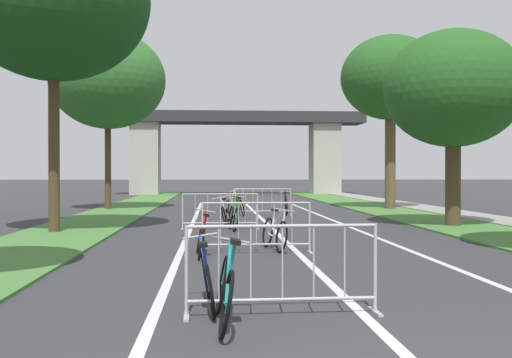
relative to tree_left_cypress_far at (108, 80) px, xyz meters
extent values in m
cube|color=#477A38|center=(0.73, -2.58, -5.78)|extent=(2.68, 51.78, 0.05)
cube|color=#477A38|center=(12.18, -2.58, -5.78)|extent=(2.68, 51.78, 0.05)
cube|color=gray|center=(14.39, -2.58, -5.77)|extent=(1.75, 51.78, 0.08)
cube|color=silver|center=(6.45, -8.78, -5.80)|extent=(0.14, 29.96, 0.01)
cube|color=silver|center=(8.87, -8.78, -5.80)|extent=(0.14, 29.96, 0.01)
cube|color=silver|center=(4.04, -8.78, -5.80)|extent=(0.14, 29.96, 0.01)
cube|color=#2D2D30|center=(6.45, 19.03, 0.13)|extent=(19.80, 3.13, 0.84)
cube|color=#ADA89E|center=(-0.51, 19.03, -3.05)|extent=(2.16, 2.40, 5.52)
cube|color=#ADA89E|center=(13.42, 19.03, -3.05)|extent=(2.16, 2.40, 5.52)
cylinder|color=#4C3823|center=(0.39, -10.44, -3.59)|extent=(0.30, 0.30, 4.43)
cylinder|color=#4C3823|center=(0.00, 0.00, -3.86)|extent=(0.28, 0.28, 3.89)
ellipsoid|color=#2D6628|center=(0.00, 0.00, 0.01)|extent=(5.14, 5.14, 4.37)
cylinder|color=#4C3823|center=(12.04, -9.30, -4.48)|extent=(0.46, 0.46, 2.65)
ellipsoid|color=#23561E|center=(12.04, -9.30, -1.58)|extent=(4.21, 4.21, 3.58)
cylinder|color=brown|center=(12.69, -0.69, -3.66)|extent=(0.48, 0.48, 4.28)
ellipsoid|color=#23561E|center=(12.69, -0.69, 0.16)|extent=(4.47, 4.47, 3.80)
cylinder|color=#ADADB2|center=(4.42, -20.18, -5.28)|extent=(0.04, 0.04, 1.05)
cube|color=#ADADB2|center=(4.42, -20.18, -5.79)|extent=(0.07, 0.44, 0.03)
cylinder|color=#ADADB2|center=(6.62, -20.11, -5.28)|extent=(0.04, 0.04, 1.05)
cube|color=#ADADB2|center=(6.62, -20.11, -5.79)|extent=(0.07, 0.44, 0.03)
cylinder|color=#ADADB2|center=(5.52, -20.15, -4.78)|extent=(2.20, 0.11, 0.04)
cylinder|color=#ADADB2|center=(5.52, -20.15, -5.63)|extent=(2.20, 0.11, 0.04)
cylinder|color=#ADADB2|center=(4.79, -20.17, -5.19)|extent=(0.02, 0.02, 0.87)
cylinder|color=#ADADB2|center=(5.15, -20.16, -5.19)|extent=(0.02, 0.02, 0.87)
cylinder|color=#ADADB2|center=(5.52, -20.15, -5.19)|extent=(0.02, 0.02, 0.87)
cylinder|color=#ADADB2|center=(5.89, -20.14, -5.19)|extent=(0.02, 0.02, 0.87)
cylinder|color=#ADADB2|center=(6.25, -20.12, -5.19)|extent=(0.02, 0.02, 0.87)
cylinder|color=#ADADB2|center=(4.50, -14.83, -5.28)|extent=(0.04, 0.04, 1.05)
cube|color=#ADADB2|center=(4.50, -14.83, -5.79)|extent=(0.06, 0.44, 0.03)
cylinder|color=#ADADB2|center=(6.70, -14.84, -5.28)|extent=(0.04, 0.04, 1.05)
cube|color=#ADADB2|center=(6.70, -14.84, -5.79)|extent=(0.06, 0.44, 0.03)
cylinder|color=#ADADB2|center=(5.60, -14.83, -4.78)|extent=(2.20, 0.06, 0.04)
cylinder|color=#ADADB2|center=(5.60, -14.83, -5.63)|extent=(2.20, 0.06, 0.04)
cylinder|color=#ADADB2|center=(4.87, -14.83, -5.19)|extent=(0.02, 0.02, 0.87)
cylinder|color=#ADADB2|center=(5.24, -14.83, -5.19)|extent=(0.02, 0.02, 0.87)
cylinder|color=#ADADB2|center=(5.60, -14.83, -5.19)|extent=(0.02, 0.02, 0.87)
cylinder|color=#ADADB2|center=(5.97, -14.84, -5.19)|extent=(0.02, 0.02, 0.87)
cylinder|color=#ADADB2|center=(6.34, -14.84, -5.19)|extent=(0.02, 0.02, 0.87)
cylinder|color=#ADADB2|center=(3.82, -9.52, -5.28)|extent=(0.04, 0.04, 1.05)
cube|color=#ADADB2|center=(3.82, -9.52, -5.79)|extent=(0.06, 0.44, 0.03)
cylinder|color=#ADADB2|center=(6.02, -9.53, -5.28)|extent=(0.04, 0.04, 1.05)
cube|color=#ADADB2|center=(6.02, -9.53, -5.79)|extent=(0.06, 0.44, 0.03)
cylinder|color=#ADADB2|center=(4.92, -9.52, -4.78)|extent=(2.20, 0.05, 0.04)
cylinder|color=#ADADB2|center=(4.92, -9.52, -5.63)|extent=(2.20, 0.05, 0.04)
cylinder|color=#ADADB2|center=(4.19, -9.52, -5.19)|extent=(0.02, 0.02, 0.87)
cylinder|color=#ADADB2|center=(4.55, -9.52, -5.19)|extent=(0.02, 0.02, 0.87)
cylinder|color=#ADADB2|center=(4.92, -9.52, -5.19)|extent=(0.02, 0.02, 0.87)
cylinder|color=#ADADB2|center=(5.29, -9.52, -5.19)|extent=(0.02, 0.02, 0.87)
cylinder|color=#ADADB2|center=(5.65, -9.53, -5.19)|extent=(0.02, 0.02, 0.87)
cylinder|color=#ADADB2|center=(5.50, -4.19, -5.28)|extent=(0.04, 0.04, 1.05)
cube|color=#ADADB2|center=(5.50, -4.19, -5.79)|extent=(0.07, 0.44, 0.03)
cylinder|color=#ADADB2|center=(7.70, -4.23, -5.28)|extent=(0.04, 0.04, 1.05)
cube|color=#ADADB2|center=(7.70, -4.23, -5.79)|extent=(0.07, 0.44, 0.03)
cylinder|color=#ADADB2|center=(6.60, -4.21, -4.78)|extent=(2.20, 0.08, 0.04)
cylinder|color=#ADADB2|center=(6.60, -4.21, -5.63)|extent=(2.20, 0.08, 0.04)
cylinder|color=#ADADB2|center=(5.86, -4.20, -5.19)|extent=(0.02, 0.02, 0.87)
cylinder|color=#ADADB2|center=(6.23, -4.20, -5.19)|extent=(0.02, 0.02, 0.87)
cylinder|color=#ADADB2|center=(6.60, -4.21, -5.19)|extent=(0.02, 0.02, 0.87)
cylinder|color=#ADADB2|center=(6.97, -4.22, -5.19)|extent=(0.02, 0.02, 0.87)
cylinder|color=#ADADB2|center=(7.33, -4.22, -5.19)|extent=(0.02, 0.02, 0.87)
torus|color=black|center=(5.17, -9.58, -5.49)|extent=(0.24, 0.64, 0.62)
torus|color=black|center=(5.05, -8.57, -5.49)|extent=(0.24, 0.64, 0.62)
cylinder|color=#B7B7BC|center=(5.05, -9.11, -5.20)|extent=(0.27, 0.98, 0.62)
cylinder|color=#B7B7BC|center=(5.08, -9.30, -5.24)|extent=(0.16, 0.13, 0.61)
cylinder|color=#B7B7BC|center=(5.15, -9.42, -5.52)|extent=(0.06, 0.33, 0.07)
cylinder|color=#B7B7BC|center=(4.99, -8.60, -5.20)|extent=(0.15, 0.11, 0.59)
cube|color=black|center=(5.03, -9.34, -4.93)|extent=(0.14, 0.25, 0.07)
cylinder|color=#99999E|center=(4.94, -8.63, -4.91)|extent=(0.54, 0.09, 0.13)
torus|color=black|center=(4.50, -15.75, -5.50)|extent=(0.19, 0.62, 0.61)
torus|color=black|center=(4.45, -14.74, -5.50)|extent=(0.19, 0.62, 0.61)
cylinder|color=red|center=(4.53, -15.27, -5.22)|extent=(0.10, 0.98, 0.60)
cylinder|color=red|center=(4.53, -15.46, -5.26)|extent=(0.16, 0.11, 0.58)
cylinder|color=red|center=(4.49, -15.59, -5.52)|extent=(0.05, 0.33, 0.07)
cylinder|color=red|center=(4.50, -14.77, -5.22)|extent=(0.15, 0.09, 0.57)
cube|color=black|center=(4.59, -15.49, -4.97)|extent=(0.12, 0.25, 0.07)
cylinder|color=#99999E|center=(4.56, -14.79, -4.93)|extent=(0.42, 0.05, 0.10)
torus|color=black|center=(5.47, -5.21, -5.50)|extent=(0.28, 0.63, 0.61)
torus|color=black|center=(5.23, -4.14, -5.50)|extent=(0.28, 0.63, 0.61)
cylinder|color=orange|center=(5.40, -4.69, -5.23)|extent=(0.18, 1.07, 0.56)
cylinder|color=orange|center=(5.44, -4.90, -5.28)|extent=(0.16, 0.10, 0.53)
cylinder|color=orange|center=(5.42, -5.04, -5.52)|extent=(0.11, 0.35, 0.07)
cylinder|color=orange|center=(5.28, -4.15, -5.23)|extent=(0.15, 0.07, 0.53)
cube|color=black|center=(5.50, -4.92, -5.02)|extent=(0.16, 0.26, 0.07)
cylinder|color=#99999E|center=(5.33, -4.16, -4.97)|extent=(0.43, 0.12, 0.11)
torus|color=black|center=(4.69, -20.30, -5.49)|extent=(0.17, 0.64, 0.63)
torus|color=black|center=(4.62, -19.23, -5.49)|extent=(0.17, 0.64, 0.63)
cylinder|color=#1E389E|center=(4.62, -19.79, -5.23)|extent=(0.18, 1.04, 0.55)
cylinder|color=#1E389E|center=(4.64, -20.00, -5.27)|extent=(0.12, 0.13, 0.55)
cylinder|color=#1E389E|center=(4.69, -20.13, -5.51)|extent=(0.04, 0.35, 0.07)
cylinder|color=#1E389E|center=(4.59, -19.26, -5.23)|extent=(0.12, 0.10, 0.52)
cube|color=black|center=(4.61, -20.04, -5.00)|extent=(0.12, 0.25, 0.06)
cylinder|color=#99999E|center=(4.55, -19.28, -4.98)|extent=(0.45, 0.06, 0.09)
torus|color=black|center=(5.81, -4.39, -5.48)|extent=(0.26, 0.66, 0.64)
torus|color=black|center=(5.67, -3.34, -5.48)|extent=(0.26, 0.66, 0.64)
cylinder|color=gold|center=(5.68, -3.90, -5.17)|extent=(0.31, 1.02, 0.66)
cylinder|color=gold|center=(5.72, -4.10, -5.26)|extent=(0.15, 0.14, 0.54)
cylinder|color=gold|center=(5.79, -4.22, -5.51)|extent=(0.06, 0.34, 0.07)
cylinder|color=gold|center=(5.61, -3.37, -5.17)|extent=(0.17, 0.11, 0.63)
cube|color=black|center=(5.67, -4.14, -5.00)|extent=(0.14, 0.25, 0.07)
cylinder|color=#99999E|center=(5.54, -3.40, -4.86)|extent=(0.42, 0.08, 0.11)
torus|color=black|center=(5.92, -13.89, -5.47)|extent=(0.28, 0.68, 0.66)
torus|color=black|center=(6.12, -14.86, -5.47)|extent=(0.28, 0.68, 0.66)
cylinder|color=silver|center=(6.06, -14.34, -5.20)|extent=(0.32, 0.93, 0.58)
cylinder|color=silver|center=(6.01, -14.16, -5.25)|extent=(0.12, 0.14, 0.56)
cylinder|color=silver|center=(5.95, -14.05, -5.50)|extent=(0.08, 0.32, 0.08)
cylinder|color=silver|center=(6.16, -14.83, -5.20)|extent=(0.12, 0.11, 0.55)
cube|color=black|center=(6.05, -14.12, -4.97)|extent=(0.15, 0.26, 0.07)
cylinder|color=#99999E|center=(6.20, -14.79, -4.93)|extent=(0.42, 0.11, 0.10)
torus|color=black|center=(4.85, -21.11, -5.46)|extent=(0.18, 0.70, 0.69)
torus|color=black|center=(4.83, -20.06, -5.46)|extent=(0.18, 0.70, 0.69)
cylinder|color=#197A7F|center=(4.89, -20.61, -5.20)|extent=(0.11, 1.03, 0.56)
cylinder|color=#197A7F|center=(4.90, -20.81, -5.19)|extent=(0.17, 0.12, 0.65)
cylinder|color=#197A7F|center=(4.85, -20.94, -5.48)|extent=(0.04, 0.34, 0.08)
cylinder|color=#197A7F|center=(4.88, -20.08, -5.20)|extent=(0.14, 0.09, 0.53)
cube|color=black|center=(4.95, -20.85, -4.87)|extent=(0.11, 0.24, 0.07)
cylinder|color=#99999E|center=(4.93, -20.11, -4.93)|extent=(0.46, 0.04, 0.11)
torus|color=black|center=(7.52, -4.13, -5.47)|extent=(0.21, 0.69, 0.68)
torus|color=black|center=(7.68, -3.14, -5.47)|extent=(0.21, 0.69, 0.68)
cylinder|color=black|center=(7.57, -3.66, -5.19)|extent=(0.14, 0.97, 0.59)
cylinder|color=black|center=(7.54, -3.85, -5.22)|extent=(0.12, 0.11, 0.60)
cylinder|color=black|center=(7.55, -3.97, -5.49)|extent=(0.08, 0.33, 0.08)
cylinder|color=black|center=(7.65, -3.16, -5.19)|extent=(0.10, 0.09, 0.56)
cube|color=black|center=(7.51, -3.88, -4.92)|extent=(0.14, 0.25, 0.06)
cylinder|color=#99999E|center=(7.62, -3.18, -4.91)|extent=(0.48, 0.10, 0.07)
torus|color=black|center=(5.35, -10.46, -5.46)|extent=(0.25, 0.71, 0.70)
torus|color=black|center=(5.23, -9.38, -5.46)|extent=(0.25, 0.71, 0.70)
cylinder|color=#1E7238|center=(5.35, -9.94, -5.14)|extent=(0.05, 1.06, 0.66)
cylinder|color=#1E7238|center=(5.36, -10.15, -5.19)|extent=(0.18, 0.11, 0.65)
cylinder|color=#1E7238|center=(5.32, -10.29, -5.48)|extent=(0.08, 0.35, 0.08)
cylinder|color=#1E7238|center=(5.29, -9.40, -5.14)|extent=(0.16, 0.08, 0.63)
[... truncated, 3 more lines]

